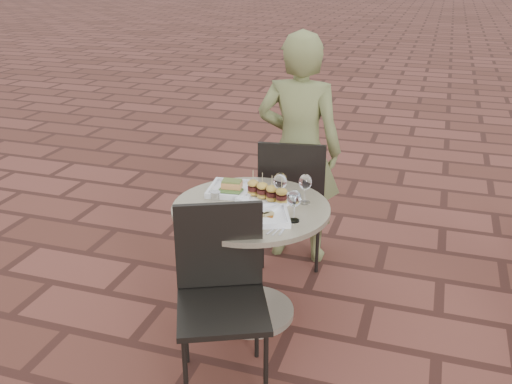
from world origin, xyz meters
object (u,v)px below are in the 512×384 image
(chair_far, at_px, (292,192))
(plate_tuna, at_px, (263,216))
(diner, at_px, (299,150))
(plate_sliders, at_px, (267,195))
(chair_near, at_px, (221,282))
(cafe_table, at_px, (251,244))
(plate_salmon, at_px, (232,188))

(chair_far, bearing_deg, plate_tuna, 84.36)
(diner, bearing_deg, plate_tuna, 91.37)
(chair_far, height_order, plate_tuna, chair_far)
(chair_far, height_order, plate_sliders, chair_far)
(chair_near, bearing_deg, plate_sliders, 61.13)
(cafe_table, bearing_deg, diner, 84.92)
(chair_far, bearing_deg, cafe_table, 75.28)
(plate_sliders, bearing_deg, chair_far, 89.90)
(plate_salmon, bearing_deg, diner, 69.42)
(chair_far, xyz_separation_m, chair_near, (-0.05, -1.22, 0.00))
(chair_near, distance_m, diner, 1.39)
(plate_sliders, distance_m, plate_tuna, 0.23)
(cafe_table, relative_size, plate_sliders, 2.66)
(plate_sliders, relative_size, plate_tuna, 0.97)
(chair_far, xyz_separation_m, diner, (0.00, 0.14, 0.26))
(chair_near, bearing_deg, plate_salmon, 81.14)
(plate_salmon, bearing_deg, plate_sliders, -17.58)
(cafe_table, xyz_separation_m, plate_tuna, (0.12, -0.14, 0.26))
(plate_salmon, height_order, plate_sliders, plate_sliders)
(plate_sliders, height_order, plate_tuna, plate_sliders)
(chair_near, relative_size, plate_tuna, 2.66)
(chair_far, height_order, diner, diner)
(chair_near, bearing_deg, cafe_table, 67.76)
(diner, distance_m, plate_sliders, 0.74)
(cafe_table, bearing_deg, chair_far, 84.12)
(diner, xyz_separation_m, plate_salmon, (-0.25, -0.66, -0.06))
(chair_near, relative_size, plate_salmon, 3.13)
(cafe_table, distance_m, chair_near, 0.54)
(cafe_table, distance_m, plate_salmon, 0.36)
(cafe_table, xyz_separation_m, plate_salmon, (-0.18, 0.16, 0.27))
(plate_sliders, bearing_deg, plate_tuna, -78.12)
(plate_sliders, bearing_deg, plate_salmon, 162.42)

